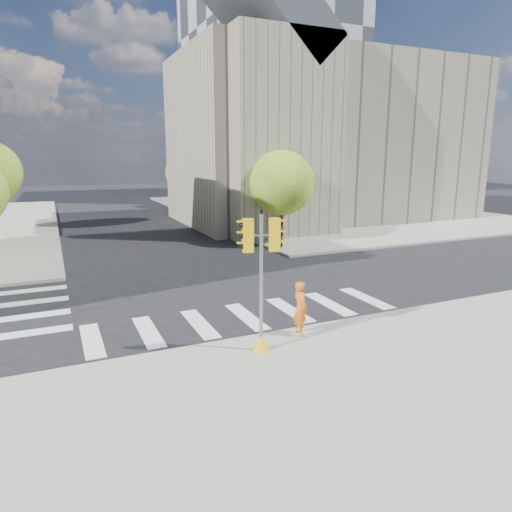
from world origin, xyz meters
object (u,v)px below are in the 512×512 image
at_px(traffic_signal, 261,294).
at_px(lamp_far, 204,168).
at_px(lamp_near, 263,172).
at_px(photographer, 300,308).

bearing_deg(traffic_signal, lamp_far, 88.22).
height_order(lamp_near, photographer, lamp_near).
bearing_deg(lamp_far, photographer, -102.67).
bearing_deg(photographer, traffic_signal, 111.23).
bearing_deg(lamp_far, lamp_near, -90.00).
bearing_deg(traffic_signal, photographer, 33.36).
xyz_separation_m(lamp_near, photographer, (-7.33, -18.60, -3.54)).
xyz_separation_m(lamp_near, lamp_far, (0.00, 14.00, 0.00)).
relative_size(lamp_near, traffic_signal, 1.94).
distance_m(lamp_far, traffic_signal, 34.50).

